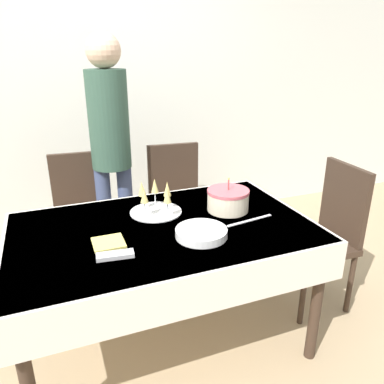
{
  "coord_description": "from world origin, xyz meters",
  "views": [
    {
      "loc": [
        -0.52,
        -1.74,
        1.65
      ],
      "look_at": [
        0.22,
        0.13,
        0.88
      ],
      "focal_mm": 35.0,
      "sensor_mm": 36.0,
      "label": 1
    }
  ],
  "objects_px": {
    "plate_stack_main": "(201,233)",
    "dining_chair_far_right": "(177,202)",
    "birthday_cake": "(228,200)",
    "champagne_tray": "(155,200)",
    "person_standing": "(110,137)",
    "dining_chair_right_end": "(327,230)",
    "dining_chair_far_left": "(84,215)"
  },
  "relations": [
    {
      "from": "dining_chair_far_left",
      "to": "dining_chair_far_right",
      "type": "bearing_deg",
      "value": -0.01
    },
    {
      "from": "dining_chair_far_right",
      "to": "dining_chair_right_end",
      "type": "bearing_deg",
      "value": -47.34
    },
    {
      "from": "dining_chair_far_left",
      "to": "person_standing",
      "type": "bearing_deg",
      "value": 16.82
    },
    {
      "from": "dining_chair_far_left",
      "to": "birthday_cake",
      "type": "height_order",
      "value": "dining_chair_far_left"
    },
    {
      "from": "dining_chair_right_end",
      "to": "champagne_tray",
      "type": "distance_m",
      "value": 1.16
    },
    {
      "from": "champagne_tray",
      "to": "person_standing",
      "type": "xyz_separation_m",
      "value": [
        -0.12,
        0.7,
        0.23
      ]
    },
    {
      "from": "plate_stack_main",
      "to": "birthday_cake",
      "type": "bearing_deg",
      "value": 42.59
    },
    {
      "from": "dining_chair_far_right",
      "to": "plate_stack_main",
      "type": "xyz_separation_m",
      "value": [
        -0.21,
        -1.0,
        0.24
      ]
    },
    {
      "from": "dining_chair_far_left",
      "to": "person_standing",
      "type": "distance_m",
      "value": 0.59
    },
    {
      "from": "person_standing",
      "to": "dining_chair_far_right",
      "type": "bearing_deg",
      "value": -8.91
    },
    {
      "from": "dining_chair_far_right",
      "to": "person_standing",
      "type": "bearing_deg",
      "value": 171.09
    },
    {
      "from": "dining_chair_right_end",
      "to": "birthday_cake",
      "type": "bearing_deg",
      "value": 173.74
    },
    {
      "from": "dining_chair_far_left",
      "to": "champagne_tray",
      "type": "relative_size",
      "value": 3.22
    },
    {
      "from": "birthday_cake",
      "to": "champagne_tray",
      "type": "xyz_separation_m",
      "value": [
        -0.41,
        0.12,
        0.02
      ]
    },
    {
      "from": "dining_chair_far_left",
      "to": "birthday_cake",
      "type": "bearing_deg",
      "value": -44.17
    },
    {
      "from": "dining_chair_right_end",
      "to": "dining_chair_far_right",
      "type": "bearing_deg",
      "value": 132.66
    },
    {
      "from": "dining_chair_far_right",
      "to": "champagne_tray",
      "type": "distance_m",
      "value": 0.78
    },
    {
      "from": "dining_chair_far_left",
      "to": "plate_stack_main",
      "type": "distance_m",
      "value": 1.14
    },
    {
      "from": "dining_chair_right_end",
      "to": "person_standing",
      "type": "relative_size",
      "value": 0.55
    },
    {
      "from": "dining_chair_far_left",
      "to": "dining_chair_right_end",
      "type": "xyz_separation_m",
      "value": [
        1.46,
        -0.82,
        0.0
      ]
    },
    {
      "from": "dining_chair_far_right",
      "to": "birthday_cake",
      "type": "relative_size",
      "value": 3.96
    },
    {
      "from": "plate_stack_main",
      "to": "person_standing",
      "type": "bearing_deg",
      "value": 103.2
    },
    {
      "from": "birthday_cake",
      "to": "champagne_tray",
      "type": "height_order",
      "value": "birthday_cake"
    },
    {
      "from": "dining_chair_far_right",
      "to": "birthday_cake",
      "type": "bearing_deg",
      "value": -85.37
    },
    {
      "from": "birthday_cake",
      "to": "plate_stack_main",
      "type": "relative_size",
      "value": 0.93
    },
    {
      "from": "dining_chair_far_right",
      "to": "champagne_tray",
      "type": "height_order",
      "value": "dining_chair_far_right"
    },
    {
      "from": "birthday_cake",
      "to": "person_standing",
      "type": "xyz_separation_m",
      "value": [
        -0.53,
        0.82,
        0.25
      ]
    },
    {
      "from": "dining_chair_right_end",
      "to": "plate_stack_main",
      "type": "xyz_separation_m",
      "value": [
        -0.97,
        -0.18,
        0.24
      ]
    },
    {
      "from": "person_standing",
      "to": "plate_stack_main",
      "type": "bearing_deg",
      "value": -76.8
    },
    {
      "from": "dining_chair_far_left",
      "to": "birthday_cake",
      "type": "xyz_separation_m",
      "value": [
        0.77,
        -0.74,
        0.29
      ]
    },
    {
      "from": "champagne_tray",
      "to": "dining_chair_far_left",
      "type": "bearing_deg",
      "value": 119.98
    },
    {
      "from": "plate_stack_main",
      "to": "dining_chair_far_right",
      "type": "bearing_deg",
      "value": 77.87
    }
  ]
}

